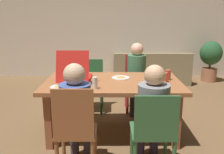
{
  "coord_description": "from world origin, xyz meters",
  "views": [
    {
      "loc": [
        -0.01,
        -3.21,
        1.64
      ],
      "look_at": [
        0.0,
        0.1,
        0.8
      ],
      "focal_mm": 39.46,
      "sensor_mm": 36.0,
      "label": 1
    }
  ],
  "objects": [
    {
      "name": "plate_2",
      "position": [
        0.56,
        -0.25,
        0.78
      ],
      "size": [
        0.2,
        0.2,
        0.03
      ],
      "color": "white",
      "rests_on": "dining_table"
    },
    {
      "name": "person_0",
      "position": [
        0.41,
        -0.81,
        0.69
      ],
      "size": [
        0.32,
        0.5,
        1.17
      ],
      "color": "#3A2D4A",
      "rests_on": "ground"
    },
    {
      "name": "ground_plane",
      "position": [
        0.0,
        0.0,
        0.0
      ],
      "size": [
        20.0,
        20.0,
        0.0
      ],
      "primitive_type": "plane",
      "color": "brown"
    },
    {
      "name": "drinking_glass_1",
      "position": [
        0.69,
        -0.05,
        0.83
      ],
      "size": [
        0.07,
        0.07,
        0.13
      ],
      "primitive_type": "cylinder",
      "color": "#BD4C2A",
      "rests_on": "dining_table"
    },
    {
      "name": "pizza_box_0",
      "position": [
        -0.51,
        0.08,
        0.83
      ],
      "size": [
        0.42,
        0.55,
        0.43
      ],
      "color": "red",
      "rests_on": "dining_table"
    },
    {
      "name": "back_wall",
      "position": [
        0.0,
        3.38,
        1.31
      ],
      "size": [
        7.14,
        0.12,
        2.62
      ],
      "primitive_type": "cube",
      "color": "beige",
      "rests_on": "ground"
    },
    {
      "name": "chair_1",
      "position": [
        0.41,
        0.95,
        0.5
      ],
      "size": [
        0.39,
        0.4,
        0.97
      ],
      "color": "#B62D2C",
      "rests_on": "ground"
    },
    {
      "name": "chair_3",
      "position": [
        -0.38,
        0.95,
        0.49
      ],
      "size": [
        0.43,
        0.42,
        0.88
      ],
      "color": "#31663B",
      "rests_on": "ground"
    },
    {
      "name": "person_2",
      "position": [
        -0.38,
        -0.83,
        0.7
      ],
      "size": [
        0.31,
        0.51,
        1.19
      ],
      "color": "#433A47",
      "rests_on": "ground"
    },
    {
      "name": "couch",
      "position": [
        0.95,
        2.75,
        0.27
      ],
      "size": [
        1.83,
        0.9,
        0.78
      ],
      "color": "#8A7E5B",
      "rests_on": "ground"
    },
    {
      "name": "dining_table",
      "position": [
        0.0,
        0.0,
        0.68
      ],
      "size": [
        1.83,
        1.06,
        0.77
      ],
      "color": "#9F5F37",
      "rests_on": "ground"
    },
    {
      "name": "chair_2",
      "position": [
        -0.38,
        -0.97,
        0.53
      ],
      "size": [
        0.41,
        0.38,
        0.98
      ],
      "color": "#975934",
      "rests_on": "ground"
    },
    {
      "name": "plate_1",
      "position": [
        0.11,
        0.16,
        0.78
      ],
      "size": [
        0.25,
        0.25,
        0.03
      ],
      "color": "white",
      "rests_on": "dining_table"
    },
    {
      "name": "potted_plant",
      "position": [
        2.45,
        2.84,
        0.6
      ],
      "size": [
        0.54,
        0.54,
        1.01
      ],
      "color": "#B77352",
      "rests_on": "ground"
    },
    {
      "name": "plate_0",
      "position": [
        -0.64,
        -0.3,
        0.78
      ],
      "size": [
        0.26,
        0.26,
        0.03
      ],
      "color": "white",
      "rests_on": "dining_table"
    },
    {
      "name": "chair_0",
      "position": [
        0.41,
        -0.96,
        0.51
      ],
      "size": [
        0.44,
        0.43,
        0.92
      ],
      "color": "#34643B",
      "rests_on": "ground"
    },
    {
      "name": "person_1",
      "position": [
        0.41,
        0.82,
        0.71
      ],
      "size": [
        0.31,
        0.47,
        1.19
      ],
      "color": "#31333A",
      "rests_on": "ground"
    },
    {
      "name": "drinking_glass_2",
      "position": [
        0.76,
        0.06,
        0.84
      ],
      "size": [
        0.07,
        0.07,
        0.14
      ],
      "primitive_type": "cylinder",
      "color": "#B7472F",
      "rests_on": "dining_table"
    },
    {
      "name": "drinking_glass_3",
      "position": [
        0.51,
        0.12,
        0.83
      ],
      "size": [
        0.06,
        0.06,
        0.12
      ],
      "primitive_type": "cylinder",
      "color": "#BE522E",
      "rests_on": "dining_table"
    },
    {
      "name": "drinking_glass_0",
      "position": [
        -0.21,
        -0.36,
        0.84
      ],
      "size": [
        0.06,
        0.06,
        0.15
      ],
      "primitive_type": "cylinder",
      "color": "silver",
      "rests_on": "dining_table"
    }
  ]
}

